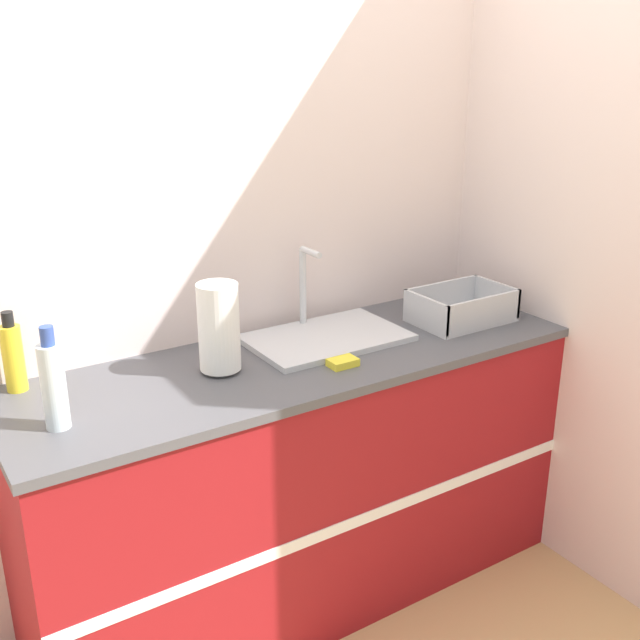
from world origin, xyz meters
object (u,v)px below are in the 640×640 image
(paper_towel_roll, at_px, (219,328))
(bottle_yellow, at_px, (13,356))
(sink, at_px, (325,334))
(dish_rack, at_px, (461,310))
(bottle_clear, at_px, (53,384))

(paper_towel_roll, distance_m, bottle_yellow, 0.59)
(paper_towel_roll, bearing_deg, sink, 6.80)
(paper_towel_roll, height_order, bottle_yellow, paper_towel_roll)
(sink, xyz_separation_m, dish_rack, (0.52, -0.11, 0.02))
(bottle_clear, distance_m, bottle_yellow, 0.30)
(paper_towel_roll, bearing_deg, bottle_clear, -169.05)
(sink, bearing_deg, bottle_yellow, 171.27)
(bottle_yellow, bearing_deg, sink, -8.73)
(paper_towel_roll, height_order, dish_rack, paper_towel_roll)
(paper_towel_roll, distance_m, bottle_clear, 0.52)
(dish_rack, bearing_deg, sink, 168.27)
(sink, relative_size, dish_rack, 1.49)
(dish_rack, height_order, bottle_yellow, bottle_yellow)
(sink, height_order, bottle_clear, sink)
(bottle_clear, bearing_deg, bottle_yellow, 97.58)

